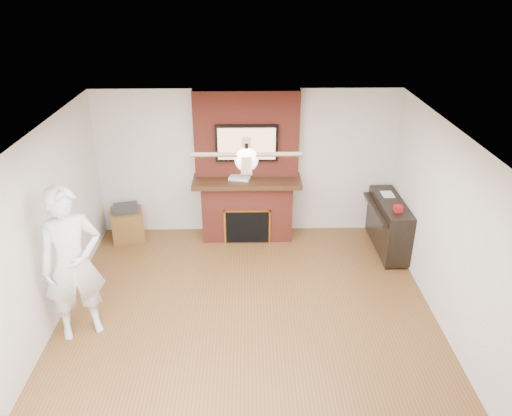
{
  "coord_description": "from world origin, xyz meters",
  "views": [
    {
      "loc": [
        0.01,
        -5.13,
        4.2
      ],
      "look_at": [
        0.12,
        0.9,
        1.3
      ],
      "focal_mm": 35.0,
      "sensor_mm": 36.0,
      "label": 1
    }
  ],
  "objects_px": {
    "fireplace": "(247,182)",
    "piano": "(388,224)",
    "person": "(73,264)",
    "side_table": "(128,223)"
  },
  "relations": [
    {
      "from": "fireplace",
      "to": "piano",
      "type": "bearing_deg",
      "value": -13.46
    },
    {
      "from": "fireplace",
      "to": "person",
      "type": "height_order",
      "value": "fireplace"
    },
    {
      "from": "person",
      "to": "piano",
      "type": "bearing_deg",
      "value": -1.27
    },
    {
      "from": "fireplace",
      "to": "piano",
      "type": "distance_m",
      "value": 2.41
    },
    {
      "from": "piano",
      "to": "side_table",
      "type": "bearing_deg",
      "value": 172.74
    },
    {
      "from": "fireplace",
      "to": "piano",
      "type": "relative_size",
      "value": 1.87
    },
    {
      "from": "person",
      "to": "side_table",
      "type": "relative_size",
      "value": 3.14
    },
    {
      "from": "fireplace",
      "to": "person",
      "type": "distance_m",
      "value": 3.3
    },
    {
      "from": "side_table",
      "to": "piano",
      "type": "distance_m",
      "value": 4.37
    },
    {
      "from": "person",
      "to": "piano",
      "type": "height_order",
      "value": "person"
    }
  ]
}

